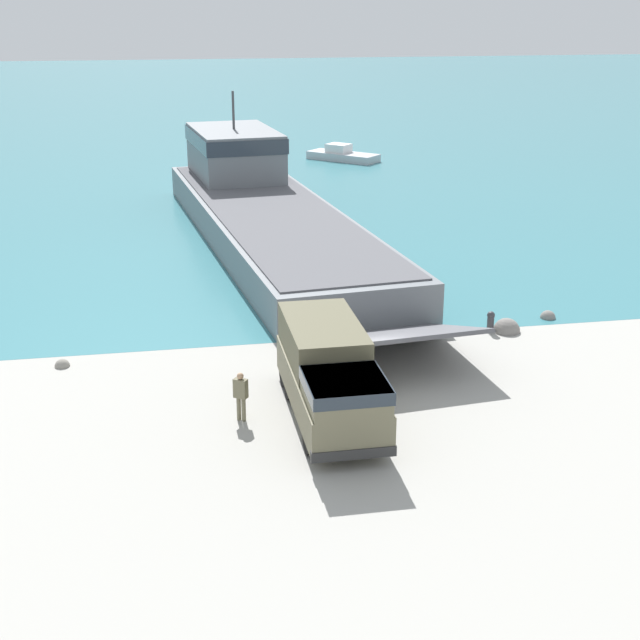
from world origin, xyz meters
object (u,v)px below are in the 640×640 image
at_px(military_truck, 330,374).
at_px(soldier_on_ramp, 241,393).
at_px(moored_boat_a, 342,155).
at_px(mooring_bollard, 491,321).
at_px(landing_craft, 261,202).

height_order(military_truck, soldier_on_ramp, military_truck).
distance_m(military_truck, moored_boat_a, 49.33).
distance_m(military_truck, mooring_bollard, 10.36).
xyz_separation_m(military_truck, moored_boat_a, (10.34, 48.22, -1.06)).
relative_size(landing_craft, military_truck, 4.98).
relative_size(military_truck, soldier_on_ramp, 4.37).
bearing_deg(landing_craft, soldier_on_ramp, -104.61).
bearing_deg(mooring_bollard, landing_craft, 111.30).
relative_size(military_truck, mooring_bollard, 8.17).
height_order(moored_boat_a, mooring_bollard, moored_boat_a).
bearing_deg(military_truck, mooring_bollard, 129.24).
bearing_deg(mooring_bollard, military_truck, -140.57).
bearing_deg(moored_boat_a, military_truck, 31.93).
bearing_deg(mooring_bollard, moored_boat_a, 86.73).
bearing_deg(military_truck, moored_boat_a, 167.70).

